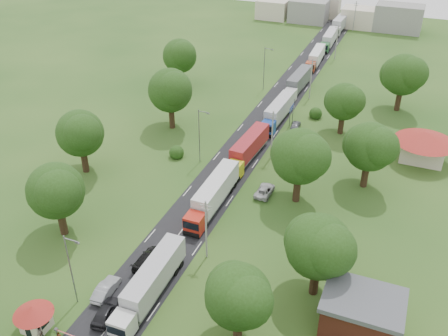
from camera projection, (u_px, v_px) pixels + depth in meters
The scene contains 40 objects.
ground at pixel (192, 218), 73.10m from camera, with size 260.00×260.00×0.00m, color #224818.
road at pixel (240, 155), 88.90m from camera, with size 8.00×200.00×0.04m, color black.
guard_booth at pixel (34, 315), 54.53m from camera, with size 4.40×4.40×3.45m.
info_sign at pixel (292, 111), 97.51m from camera, with size 0.12×3.10×4.10m.
pole_1 at pixel (206, 229), 63.36m from camera, with size 1.60×0.24×9.00m.
pole_2 at pixel (272, 134), 85.48m from camera, with size 1.60×0.24×9.00m.
pole_3 at pixel (311, 78), 107.60m from camera, with size 1.60×0.24×9.00m.
pole_4 at pixel (337, 42), 129.72m from camera, with size 1.60×0.24×9.00m.
pole_5 at pixel (355, 16), 151.84m from camera, with size 1.60×0.24×9.00m.
lamp_0 at pixel (71, 267), 56.12m from camera, with size 2.03×0.22×10.00m.
lamp_1 at pixel (200, 134), 83.77m from camera, with size 2.03×0.22×10.00m.
lamp_2 at pixel (265, 67), 111.42m from camera, with size 2.03×0.22×10.00m.
tree_2 at pixel (239, 295), 51.06m from camera, with size 8.00×8.00×10.10m.
tree_3 at pixel (319, 246), 56.71m from camera, with size 8.80×8.80×11.07m.
tree_4 at pixel (300, 156), 72.87m from camera, with size 9.60×9.60×12.05m.
tree_5 at pixel (370, 146), 76.61m from camera, with size 8.80×8.80×11.07m.
tree_6 at pixel (344, 101), 92.61m from camera, with size 8.00×8.00×10.10m.
tree_7 at pixel (403, 74), 100.93m from camera, with size 9.60×9.60×12.05m.
tree_10 at pixel (56, 190), 66.37m from camera, with size 8.80×8.80×11.07m.
tree_11 at pixel (81, 133), 80.47m from camera, with size 8.80×8.80×11.07m.
tree_12 at pixel (171, 90), 94.03m from camera, with size 9.60×9.60×12.05m.
tree_13 at pixel (180, 56), 112.71m from camera, with size 8.80×8.80×11.07m.
house_brick at pixel (361, 315), 53.89m from camera, with size 8.60×6.60×5.20m.
house_cream at pixel (425, 142), 85.27m from camera, with size 10.08×10.08×5.80m.
distant_town at pixel (342, 14), 157.96m from camera, with size 52.00×8.00×8.00m.
church at pixel (333, 1), 164.79m from camera, with size 5.00×5.00×12.30m.
truck_0 at pixel (151, 283), 58.73m from camera, with size 2.72×14.77×4.09m.
truck_1 at pixel (213, 194), 74.22m from camera, with size 2.68×15.39×4.27m.
truck_2 at pixel (248, 149), 86.23m from camera, with size 3.26×14.88×4.11m.
truck_3 at pixel (278, 112), 99.11m from camera, with size 2.92×14.68×4.06m.
truck_4 at pixel (298, 82), 112.59m from camera, with size 3.00×14.65×4.05m.
truck_5 at pixel (316, 57), 127.39m from camera, with size 2.82×13.64×3.77m.
truck_6 at pixel (329, 39), 140.26m from camera, with size 2.81×14.27×3.95m.
truck_7 at pixel (340, 24), 153.08m from camera, with size 3.10×15.40×4.26m.
car_lane_front at pixel (106, 312), 56.67m from camera, with size 1.94×4.81×1.64m, color black.
car_lane_mid at pixel (106, 289), 59.74m from camera, with size 1.65×4.74×1.56m, color #93969A.
car_lane_rear at pixel (148, 259), 64.31m from camera, with size 2.25×5.54×1.61m, color black.
car_verge_near at pixel (265, 191), 77.91m from camera, with size 2.26×4.91×1.36m, color #BBBBBB.
car_verge_far at pixel (295, 126), 97.07m from camera, with size 1.74×4.33×1.48m, color slate.
pedestrian_booth at pixel (39, 333), 54.00m from camera, with size 0.89×0.69×1.83m, color gray.
Camera 1 is at (26.43, -52.45, 44.39)m, focal length 40.00 mm.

